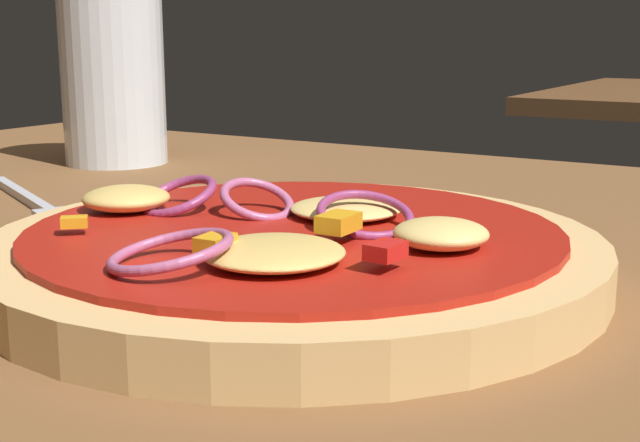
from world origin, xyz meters
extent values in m
cube|color=brown|center=(0.00, 0.00, 0.01)|extent=(1.16, 0.82, 0.03)
cylinder|color=tan|center=(-0.04, 0.04, 0.04)|extent=(0.25, 0.25, 0.02)
cylinder|color=#A81C11|center=(-0.04, 0.04, 0.05)|extent=(0.21, 0.21, 0.00)
ellipsoid|color=#EFCC72|center=(0.02, 0.04, 0.05)|extent=(0.03, 0.03, 0.01)
ellipsoid|color=#EFCC72|center=(-0.04, 0.07, 0.05)|extent=(0.05, 0.05, 0.01)
ellipsoid|color=#E5BC60|center=(-0.13, 0.03, 0.05)|extent=(0.04, 0.04, 0.01)
ellipsoid|color=#E5BC60|center=(-0.02, -0.01, 0.05)|extent=(0.05, 0.05, 0.01)
torus|color=#B25984|center=(-0.05, -0.03, 0.05)|extent=(0.06, 0.06, 0.01)
torus|color=#B25984|center=(-0.07, 0.05, 0.05)|extent=(0.04, 0.04, 0.02)
torus|color=#93386B|center=(-0.02, 0.05, 0.05)|extent=(0.05, 0.05, 0.01)
torus|color=#93386B|center=(-0.11, 0.04, 0.05)|extent=(0.04, 0.04, 0.02)
cube|color=red|center=(0.02, 0.00, 0.05)|extent=(0.01, 0.01, 0.01)
cube|color=orange|center=(-0.11, -0.02, 0.05)|extent=(0.01, 0.01, 0.00)
cube|color=orange|center=(-0.02, 0.02, 0.06)|extent=(0.01, 0.02, 0.01)
cube|color=orange|center=(-0.04, -0.02, 0.05)|extent=(0.01, 0.01, 0.01)
cube|color=silver|center=(-0.27, 0.09, 0.03)|extent=(0.11, 0.06, 0.01)
cube|color=silver|center=(-0.21, 0.06, 0.03)|extent=(0.02, 0.03, 0.01)
cube|color=silver|center=(-0.19, 0.05, 0.03)|extent=(0.03, 0.02, 0.00)
cube|color=silver|center=(-0.19, 0.05, 0.03)|extent=(0.03, 0.02, 0.00)
cube|color=silver|center=(-0.19, 0.06, 0.03)|extent=(0.03, 0.02, 0.00)
cube|color=silver|center=(-0.19, 0.06, 0.03)|extent=(0.03, 0.02, 0.00)
cylinder|color=silver|center=(-0.33, 0.23, 0.09)|extent=(0.08, 0.08, 0.13)
cylinder|color=#9E510F|center=(-0.33, 0.23, 0.07)|extent=(0.07, 0.07, 0.09)
camera|label=1|loc=(0.14, -0.25, 0.13)|focal=48.92mm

